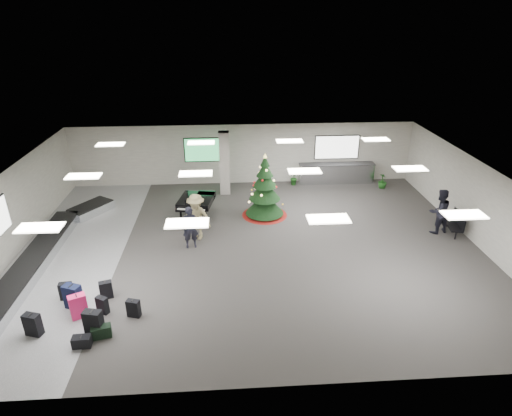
{
  "coord_description": "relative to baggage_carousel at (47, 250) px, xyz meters",
  "views": [
    {
      "loc": [
        -0.79,
        -14.75,
        8.54
      ],
      "look_at": [
        0.27,
        1.0,
        1.22
      ],
      "focal_mm": 30.0,
      "sensor_mm": 36.0,
      "label": 1
    }
  ],
  "objects": [
    {
      "name": "baggage_carousel",
      "position": [
        0.0,
        0.0,
        0.0
      ],
      "size": [
        2.28,
        9.71,
        0.43
      ],
      "color": "silver",
      "rests_on": "ground"
    },
    {
      "name": "black_duffel",
      "position": [
        2.83,
        -5.14,
        -0.05
      ],
      "size": [
        0.52,
        0.3,
        0.35
      ],
      "rotation": [
        0.0,
        0.0,
        0.05
      ],
      "color": "black",
      "rests_on": "ground"
    },
    {
      "name": "suitcase_5",
      "position": [
        1.31,
        -4.56,
        0.14
      ],
      "size": [
        0.52,
        0.38,
        0.72
      ],
      "rotation": [
        0.0,
        0.0,
        -0.31
      ],
      "color": "black",
      "rests_on": "ground"
    },
    {
      "name": "suitcase_3",
      "position": [
        2.96,
        -2.91,
        0.09
      ],
      "size": [
        0.45,
        0.33,
        0.62
      ],
      "rotation": [
        0.0,
        0.0,
        0.3
      ],
      "color": "black",
      "rests_on": "ground"
    },
    {
      "name": "suitcase_1",
      "position": [
        3.04,
        -3.68,
        0.07
      ],
      "size": [
        0.41,
        0.35,
        0.58
      ],
      "rotation": [
        0.0,
        0.0,
        -0.52
      ],
      "color": "black",
      "rests_on": "ground"
    },
    {
      "name": "traveler_bench",
      "position": [
        15.71,
        0.79,
        0.76
      ],
      "size": [
        1.1,
        0.95,
        1.94
      ],
      "primitive_type": "imported",
      "rotation": [
        0.0,
        0.0,
        3.4
      ],
      "color": "black",
      "rests_on": "ground"
    },
    {
      "name": "ground",
      "position": [
        7.84,
        0.08,
        -0.21
      ],
      "size": [
        18.0,
        18.0,
        0.0
      ],
      "primitive_type": "plane",
      "color": "#3D3A37",
      "rests_on": "ground"
    },
    {
      "name": "pink_suitcase",
      "position": [
        2.38,
        -3.84,
        0.18
      ],
      "size": [
        0.57,
        0.48,
        0.8
      ],
      "rotation": [
        0.0,
        0.0,
        0.47
      ],
      "color": "#EF1F64",
      "rests_on": "ground"
    },
    {
      "name": "christmas_tree",
      "position": [
        8.63,
        2.94,
        0.8
      ],
      "size": [
        2.07,
        2.07,
        2.95
      ],
      "color": "maroon",
      "rests_on": "ground"
    },
    {
      "name": "traveler_a",
      "position": [
        5.5,
        0.23,
        0.64
      ],
      "size": [
        0.69,
        0.52,
        1.71
      ],
      "primitive_type": "imported",
      "rotation": [
        0.0,
        0.0,
        0.18
      ],
      "color": "black",
      "rests_on": "ground"
    },
    {
      "name": "bench",
      "position": [
        16.44,
        0.69,
        0.29
      ],
      "size": [
        0.73,
        1.48,
        0.9
      ],
      "rotation": [
        0.0,
        0.0,
        -0.18
      ],
      "color": "black",
      "rests_on": "ground"
    },
    {
      "name": "suitcase_7",
      "position": [
        4.03,
        -3.91,
        0.07
      ],
      "size": [
        0.44,
        0.31,
        0.59
      ],
      "rotation": [
        0.0,
        0.0,
        -0.28
      ],
      "color": "black",
      "rests_on": "ground"
    },
    {
      "name": "navy_suitcase",
      "position": [
        2.08,
        -3.37,
        0.2
      ],
      "size": [
        0.61,
        0.49,
        0.84
      ],
      "rotation": [
        0.0,
        0.0,
        -0.39
      ],
      "color": "black",
      "rests_on": "ground"
    },
    {
      "name": "potted_plant_left",
      "position": [
        10.54,
        6.58,
        0.18
      ],
      "size": [
        0.56,
        0.53,
        0.79
      ],
      "primitive_type": "imported",
      "rotation": [
        0.0,
        0.0,
        0.55
      ],
      "color": "#1C4516",
      "rests_on": "ground"
    },
    {
      "name": "traveler_b",
      "position": [
        5.69,
        0.92,
        0.76
      ],
      "size": [
        1.45,
        1.17,
        1.95
      ],
      "primitive_type": "imported",
      "rotation": [
        0.0,
        0.0,
        -0.42
      ],
      "color": "#988A5E",
      "rests_on": "ground"
    },
    {
      "name": "grand_piano",
      "position": [
        5.53,
        2.98,
        0.54
      ],
      "size": [
        1.72,
        2.06,
        1.05
      ],
      "rotation": [
        0.0,
        0.0,
        -0.18
      ],
      "color": "black",
      "rests_on": "ground"
    },
    {
      "name": "green_duffel",
      "position": [
        3.27,
        -4.78,
        -0.03
      ],
      "size": [
        0.6,
        0.4,
        0.38
      ],
      "rotation": [
        0.0,
        0.0,
        0.24
      ],
      "color": "black",
      "rests_on": "ground"
    },
    {
      "name": "suitcase_0",
      "position": [
        3.05,
        -4.65,
        0.19
      ],
      "size": [
        0.56,
        0.39,
        0.82
      ],
      "rotation": [
        0.0,
        0.0,
        -0.22
      ],
      "color": "black",
      "rests_on": "ground"
    },
    {
      "name": "service_counter",
      "position": [
        12.84,
        6.73,
        0.33
      ],
      "size": [
        4.05,
        0.65,
        1.08
      ],
      "color": "silver",
      "rests_on": "ground"
    },
    {
      "name": "room_envelope",
      "position": [
        7.46,
        0.75,
        2.12
      ],
      "size": [
        18.02,
        14.02,
        3.21
      ],
      "color": "#A7A298",
      "rests_on": "ground"
    },
    {
      "name": "potted_plant_right",
      "position": [
        15.1,
        5.79,
        0.18
      ],
      "size": [
        0.58,
        0.58,
        0.79
      ],
      "primitive_type": "imported",
      "rotation": [
        0.0,
        0.0,
        1.95
      ],
      "color": "#1C4516",
      "rests_on": "ground"
    },
    {
      "name": "suitcase_8",
      "position": [
        1.68,
        -2.88,
        0.08
      ],
      "size": [
        0.42,
        0.27,
        0.61
      ],
      "rotation": [
        0.0,
        0.0,
        0.1
      ],
      "color": "black",
      "rests_on": "ground"
    }
  ]
}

